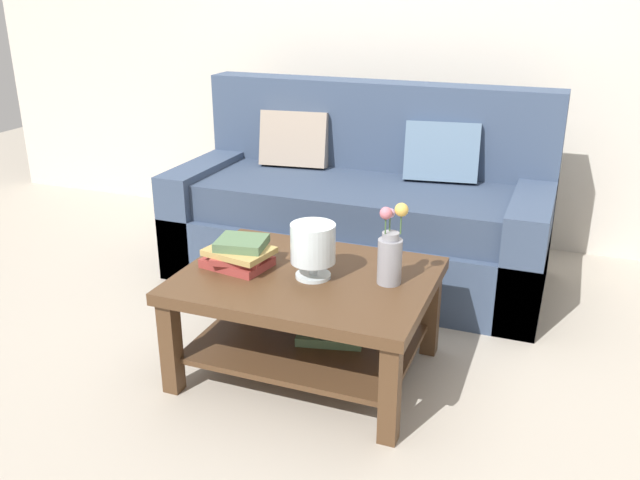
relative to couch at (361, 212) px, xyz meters
The scene contains 7 objects.
ground_plane 0.91m from the couch, 87.18° to the right, with size 10.00×10.00×0.00m, color #ADA393.
back_wall 1.28m from the couch, 87.14° to the left, with size 6.40×0.12×2.70m, color beige.
couch is the anchor object (origin of this frame).
coffee_table 1.12m from the couch, 83.59° to the right, with size 1.03×0.79×0.46m.
book_stack_main 1.16m from the couch, 98.89° to the right, with size 0.31×0.26×0.13m.
glass_hurricane_vase 1.16m from the couch, 82.16° to the right, with size 0.18×0.18×0.23m.
flower_pitcher 1.18m from the couch, 66.59° to the right, with size 0.12×0.10×0.34m.
Camera 1 is at (1.05, -2.64, 1.60)m, focal length 37.75 mm.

